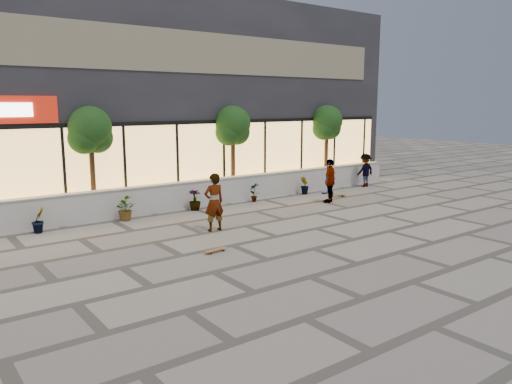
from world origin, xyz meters
TOP-DOWN VIEW (x-y plane):
  - ground at (0.00, 0.00)m, footprint 80.00×80.00m
  - planter_wall at (0.00, 7.00)m, footprint 22.00×0.42m
  - retail_building at (-0.00, 12.49)m, footprint 24.00×9.17m
  - shrub_b at (-5.70, 6.45)m, footprint 0.57×0.57m
  - shrub_c at (-2.90, 6.45)m, footprint 0.68×0.77m
  - shrub_d at (-0.10, 6.45)m, footprint 0.64×0.64m
  - shrub_e at (2.70, 6.45)m, footprint 0.46×0.35m
  - shrub_f at (5.50, 6.45)m, footprint 0.55×0.57m
  - tree_midwest at (-3.50, 7.70)m, footprint 1.60×1.50m
  - tree_mideast at (2.50, 7.70)m, footprint 1.60×1.50m
  - tree_east at (8.00, 7.70)m, footprint 1.60×1.50m
  - skater_center at (-1.15, 3.37)m, footprint 0.70×0.48m
  - skater_right_near at (5.09, 4.49)m, footprint 1.13×0.87m
  - skater_right_far at (9.27, 6.30)m, footprint 1.04×0.60m
  - skateboard_center at (-2.37, 1.34)m, footprint 0.71×0.24m
  - skateboard_right_near at (6.25, 5.19)m, footprint 0.82×0.58m
  - skateboard_right_far at (6.54, 6.20)m, footprint 0.82×0.62m

SIDE VIEW (x-z plane):
  - ground at x=0.00m, z-range 0.00..0.00m
  - skateboard_center at x=-2.37m, z-range 0.03..0.11m
  - skateboard_right_near at x=6.25m, z-range 0.03..0.13m
  - skateboard_right_far at x=6.54m, z-range 0.03..0.13m
  - shrub_b at x=-5.70m, z-range 0.00..0.81m
  - shrub_c at x=-2.90m, z-range 0.00..0.81m
  - shrub_d at x=-0.10m, z-range 0.00..0.81m
  - shrub_e at x=2.70m, z-range 0.00..0.81m
  - shrub_f at x=5.50m, z-range 0.00..0.81m
  - planter_wall at x=0.00m, z-range 0.00..1.04m
  - skater_right_far at x=9.27m, z-range 0.00..1.60m
  - skater_right_near at x=5.09m, z-range 0.00..1.79m
  - skater_center at x=-1.15m, z-range 0.00..1.85m
  - tree_midwest at x=-3.50m, z-range 1.03..4.94m
  - tree_mideast at x=2.50m, z-range 1.03..4.94m
  - tree_east at x=8.00m, z-range 1.03..4.94m
  - retail_building at x=0.00m, z-range 0.00..8.50m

